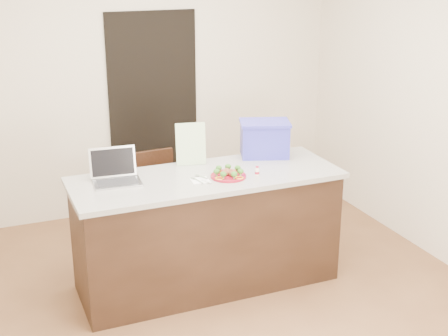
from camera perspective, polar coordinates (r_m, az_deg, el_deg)
name	(u,v)px	position (r m, az deg, el deg)	size (l,w,h in m)	color
ground	(219,297)	(4.91, -0.44, -11.74)	(4.00, 4.00, 0.00)	brown
room_shell	(219,91)	(4.31, -0.49, 7.08)	(4.00, 4.00, 4.00)	white
doorway	(154,113)	(6.31, -6.43, 5.05)	(0.90, 0.02, 2.00)	black
island	(207,230)	(4.90, -1.56, -5.70)	(2.06, 0.76, 0.92)	black
plate	(228,176)	(4.69, 0.40, -0.72)	(0.27, 0.27, 0.02)	maroon
meatballs	(228,172)	(4.68, 0.41, -0.41)	(0.11, 0.11, 0.04)	brown
broccoli	(228,170)	(4.67, 0.41, -0.23)	(0.23, 0.22, 0.04)	#235316
pepper_rings	(228,175)	(4.68, 0.40, -0.61)	(0.25, 0.25, 0.01)	orange
napkin	(200,180)	(4.62, -2.20, -1.14)	(0.13, 0.13, 0.01)	white
fork	(197,180)	(4.62, -2.47, -1.08)	(0.04, 0.15, 0.00)	#A8A9AC
knife	(205,180)	(4.61, -1.76, -1.09)	(0.07, 0.22, 0.01)	silver
yogurt_bottle	(257,172)	(4.72, 3.05, -0.35)	(0.04, 0.04, 0.07)	white
laptop	(115,173)	(4.66, -9.93, -0.42)	(0.36, 0.30, 0.24)	#ABACB0
leaflet	(191,144)	(4.93, -3.06, 2.21)	(0.24, 0.00, 0.34)	white
blue_box	(264,138)	(5.16, 3.72, 2.71)	(0.48, 0.41, 0.29)	#302FAC
chair	(157,193)	(5.58, -6.19, -2.33)	(0.41, 0.41, 0.86)	#351B10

